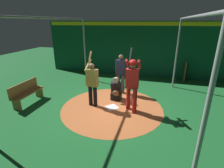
% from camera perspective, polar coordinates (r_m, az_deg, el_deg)
% --- Properties ---
extents(ground_plane, '(26.41, 26.41, 0.00)m').
position_cam_1_polar(ground_plane, '(6.50, 0.00, -7.88)').
color(ground_plane, '#195B28').
extents(dirt_circle, '(3.79, 3.79, 0.01)m').
position_cam_1_polar(dirt_circle, '(6.50, 0.00, -7.86)').
color(dirt_circle, '#B76033').
rests_on(dirt_circle, ground).
extents(home_plate, '(0.59, 0.59, 0.01)m').
position_cam_1_polar(home_plate, '(6.50, 0.00, -7.79)').
color(home_plate, white).
rests_on(home_plate, dirt_circle).
extents(batter, '(0.68, 0.49, 2.22)m').
position_cam_1_polar(batter, '(5.88, 6.76, 1.27)').
color(batter, maroon).
rests_on(batter, ground).
extents(catcher, '(0.58, 0.40, 0.98)m').
position_cam_1_polar(catcher, '(6.99, 1.41, -2.30)').
color(catcher, black).
rests_on(catcher, ground).
extents(umpire, '(0.22, 0.49, 1.74)m').
position_cam_1_polar(umpire, '(7.52, 2.97, 4.12)').
color(umpire, '#4C4C51').
rests_on(umpire, ground).
extents(visitor, '(0.56, 0.50, 2.04)m').
position_cam_1_polar(visitor, '(6.33, -6.63, 0.74)').
color(visitor, black).
rests_on(visitor, ground).
extents(back_wall, '(0.22, 10.41, 3.10)m').
position_cam_1_polar(back_wall, '(10.17, 6.82, 11.59)').
color(back_wall, '#0F472D').
rests_on(back_wall, ground).
extents(cage_frame, '(5.91, 4.72, 3.21)m').
position_cam_1_polar(cage_frame, '(5.79, 0.00, 12.10)').
color(cage_frame, gray).
rests_on(cage_frame, ground).
extents(bat_rack, '(0.58, 0.17, 1.05)m').
position_cam_1_polar(bat_rack, '(10.13, 23.25, 3.85)').
color(bat_rack, olive).
rests_on(bat_rack, ground).
extents(bench, '(1.48, 0.36, 0.85)m').
position_cam_1_polar(bench, '(7.49, -26.62, -2.57)').
color(bench, olive).
rests_on(bench, ground).
extents(baseball_0, '(0.07, 0.07, 0.07)m').
position_cam_1_polar(baseball_0, '(7.12, 0.84, -4.86)').
color(baseball_0, white).
rests_on(baseball_0, dirt_circle).
extents(baseball_1, '(0.07, 0.07, 0.07)m').
position_cam_1_polar(baseball_1, '(7.30, 6.36, -4.36)').
color(baseball_1, white).
rests_on(baseball_1, dirt_circle).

